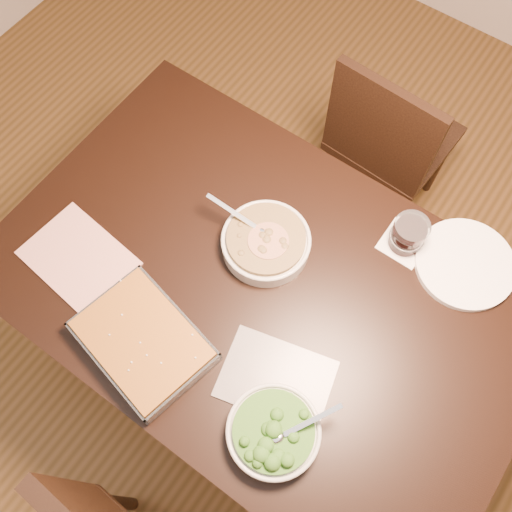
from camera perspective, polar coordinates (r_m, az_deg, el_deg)
ground at (r=2.19m, az=0.56°, el=-10.37°), size 4.00×4.00×0.00m
table at (r=1.57m, az=0.77°, el=-4.56°), size 1.40×0.90×0.75m
magazine_a at (r=1.58m, az=-17.33°, el=-0.20°), size 0.30×0.23×0.01m
magazine_b at (r=1.41m, az=2.03°, el=-12.16°), size 0.30×0.25×0.00m
coaster at (r=1.58m, az=14.54°, el=1.25°), size 0.11×0.11×0.00m
stew_bowl at (r=1.49m, az=1.00°, el=1.40°), size 0.26×0.24×0.09m
broccoli_bowl at (r=1.36m, az=1.77°, el=-17.17°), size 0.22×0.23×0.09m
baking_dish at (r=1.43m, az=-11.20°, el=-8.38°), size 0.36×0.29×0.06m
wine_tumbler at (r=1.53m, az=15.01°, el=2.14°), size 0.09×0.09×0.10m
dinner_plate at (r=1.59m, az=20.17°, el=-0.75°), size 0.26×0.26×0.02m
chair_far at (r=2.11m, az=12.95°, el=11.20°), size 0.40×0.40×0.82m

